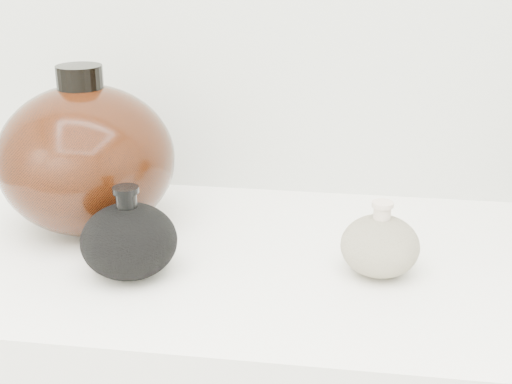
# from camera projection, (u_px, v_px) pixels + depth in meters

# --- Properties ---
(black_gourd_vase) EXTENTS (0.15, 0.15, 0.12)m
(black_gourd_vase) POSITION_uv_depth(u_px,v_px,m) (129.00, 240.00, 0.88)
(black_gourd_vase) COLOR black
(black_gourd_vase) RESTS_ON display_counter
(cream_gourd_vase) EXTENTS (0.11, 0.11, 0.10)m
(cream_gourd_vase) POSITION_uv_depth(u_px,v_px,m) (380.00, 245.00, 0.89)
(cream_gourd_vase) COLOR beige
(cream_gourd_vase) RESTS_ON display_counter
(left_round_pot) EXTENTS (0.31, 0.31, 0.24)m
(left_round_pot) POSITION_uv_depth(u_px,v_px,m) (87.00, 159.00, 1.00)
(left_round_pot) COLOR black
(left_round_pot) RESTS_ON display_counter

